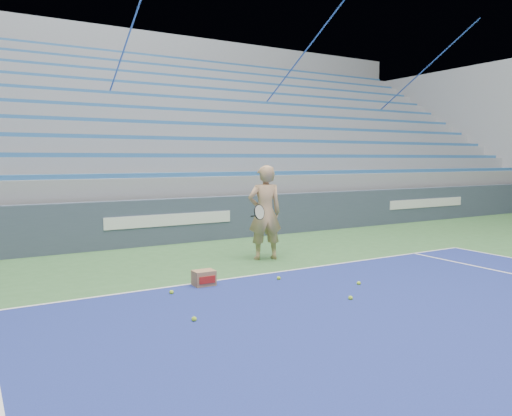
% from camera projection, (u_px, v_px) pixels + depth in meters
% --- Properties ---
extents(sponsor_barrier, '(30.00, 0.32, 1.10)m').
position_uv_depth(sponsor_barrier, '(169.00, 221.00, 12.15)').
color(sponsor_barrier, '#394557').
rests_on(sponsor_barrier, ground).
extents(bleachers, '(31.00, 9.15, 7.30)m').
position_uv_depth(bleachers, '(107.00, 150.00, 16.87)').
color(bleachers, gray).
rests_on(bleachers, ground).
extents(tennis_player, '(1.01, 0.93, 1.93)m').
position_uv_depth(tennis_player, '(265.00, 213.00, 10.20)').
color(tennis_player, tan).
rests_on(tennis_player, ground).
extents(ball_box, '(0.35, 0.27, 0.26)m').
position_uv_depth(ball_box, '(204.00, 278.00, 8.11)').
color(ball_box, '#9B714B').
rests_on(ball_box, ground).
extents(tennis_ball_0, '(0.07, 0.07, 0.07)m').
position_uv_depth(tennis_ball_0, '(279.00, 278.00, 8.50)').
color(tennis_ball_0, '#A8DD2D').
rests_on(tennis_ball_0, ground).
extents(tennis_ball_1, '(0.07, 0.07, 0.07)m').
position_uv_depth(tennis_ball_1, '(194.00, 319.00, 6.33)').
color(tennis_ball_1, '#A8DD2D').
rests_on(tennis_ball_1, ground).
extents(tennis_ball_2, '(0.07, 0.07, 0.07)m').
position_uv_depth(tennis_ball_2, '(359.00, 283.00, 8.16)').
color(tennis_ball_2, '#A8DD2D').
rests_on(tennis_ball_2, ground).
extents(tennis_ball_3, '(0.07, 0.07, 0.07)m').
position_uv_depth(tennis_ball_3, '(172.00, 292.00, 7.61)').
color(tennis_ball_3, '#A8DD2D').
rests_on(tennis_ball_3, ground).
extents(tennis_ball_4, '(0.07, 0.07, 0.07)m').
position_uv_depth(tennis_ball_4, '(351.00, 298.00, 7.29)').
color(tennis_ball_4, '#A8DD2D').
rests_on(tennis_ball_4, ground).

